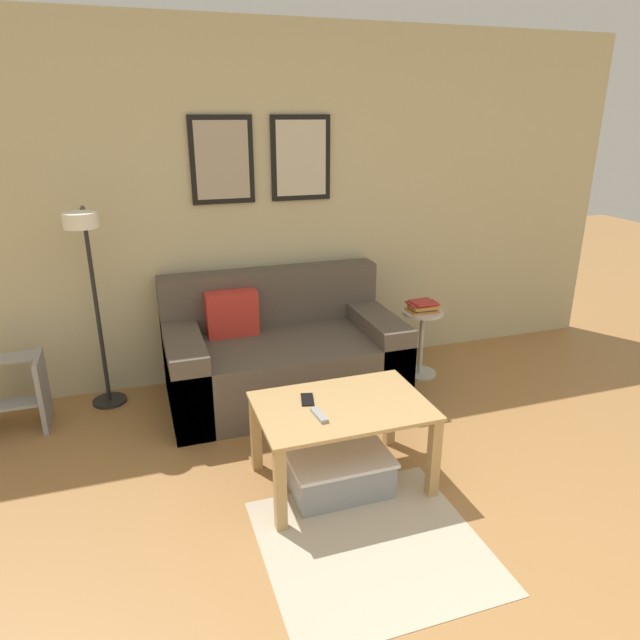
# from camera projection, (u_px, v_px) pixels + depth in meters

# --- Properties ---
(wall_back) EXTENTS (5.60, 0.09, 2.55)m
(wall_back) POSITION_uv_depth(u_px,v_px,m) (284.00, 207.00, 4.23)
(wall_back) COLOR #C6BC93
(wall_back) RESTS_ON ground_plane
(area_rug) EXTENTS (1.03, 1.00, 0.01)m
(area_rug) POSITION_uv_depth(u_px,v_px,m) (372.00, 545.00, 2.72)
(area_rug) COLOR #C1B299
(area_rug) RESTS_ON ground_plane
(couch) EXTENTS (1.62, 0.90, 0.86)m
(couch) POSITION_uv_depth(u_px,v_px,m) (282.00, 356.00, 4.09)
(couch) COLOR brown
(couch) RESTS_ON ground_plane
(coffee_table) EXTENTS (0.91, 0.62, 0.48)m
(coffee_table) POSITION_uv_depth(u_px,v_px,m) (342.00, 420.00, 3.07)
(coffee_table) COLOR tan
(coffee_table) RESTS_ON ground_plane
(storage_bin) EXTENTS (0.55, 0.43, 0.22)m
(storage_bin) POSITION_uv_depth(u_px,v_px,m) (337.00, 469.00, 3.11)
(storage_bin) COLOR gray
(storage_bin) RESTS_ON ground_plane
(floor_lamp) EXTENTS (0.23, 0.52, 1.40)m
(floor_lamp) POSITION_uv_depth(u_px,v_px,m) (90.00, 275.00, 3.56)
(floor_lamp) COLOR black
(floor_lamp) RESTS_ON ground_plane
(side_table) EXTENTS (0.31, 0.31, 0.52)m
(side_table) POSITION_uv_depth(u_px,v_px,m) (421.00, 337.00, 4.40)
(side_table) COLOR silver
(side_table) RESTS_ON ground_plane
(book_stack) EXTENTS (0.24, 0.18, 0.08)m
(book_stack) POSITION_uv_depth(u_px,v_px,m) (423.00, 306.00, 4.33)
(book_stack) COLOR #D18438
(book_stack) RESTS_ON side_table
(remote_control) EXTENTS (0.05, 0.15, 0.02)m
(remote_control) POSITION_uv_depth(u_px,v_px,m) (319.00, 415.00, 2.91)
(remote_control) COLOR #99999E
(remote_control) RESTS_ON coffee_table
(cell_phone) EXTENTS (0.10, 0.15, 0.01)m
(cell_phone) POSITION_uv_depth(u_px,v_px,m) (307.00, 400.00, 3.08)
(cell_phone) COLOR black
(cell_phone) RESTS_ON coffee_table
(step_stool) EXTENTS (0.40, 0.33, 0.48)m
(step_stool) POSITION_uv_depth(u_px,v_px,m) (12.00, 393.00, 3.65)
(step_stool) COLOR #99999E
(step_stool) RESTS_ON ground_plane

